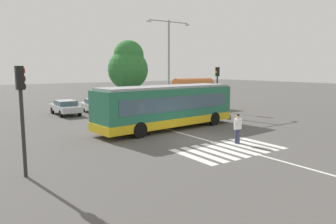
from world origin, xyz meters
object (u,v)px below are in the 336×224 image
object	(u,v)px
parked_car_black	(118,103)
parked_car_champagne	(142,102)
pedestrian_crossing_street	(238,127)
twin_arm_street_lamp	(169,55)
background_tree_right	(128,65)
parked_car_silver	(66,107)
traffic_light_far_corner	(217,82)
bus_stop_shelter	(193,86)
city_transit_bus	(167,107)
parked_car_white	(96,105)
traffic_light_near_corner	(21,103)

from	to	relation	value
parked_car_black	parked_car_champagne	size ratio (longest dim) A/B	0.99
pedestrian_crossing_street	twin_arm_street_lamp	distance (m)	15.77
parked_car_champagne	background_tree_right	size ratio (longest dim) A/B	0.58
pedestrian_crossing_street	background_tree_right	size ratio (longest dim) A/B	0.22
parked_car_black	parked_car_silver	bearing A→B (deg)	-177.20
twin_arm_street_lamp	background_tree_right	size ratio (longest dim) A/B	1.15
traffic_light_far_corner	bus_stop_shelter	world-z (taller)	traffic_light_far_corner
pedestrian_crossing_street	bus_stop_shelter	bearing A→B (deg)	59.90
background_tree_right	traffic_light_far_corner	bearing A→B (deg)	-77.37
city_transit_bus	parked_car_champagne	xyz separation A→B (m)	(4.15, 10.69, -0.82)
traffic_light_far_corner	city_transit_bus	bearing A→B (deg)	-152.83
parked_car_white	traffic_light_far_corner	bearing A→B (deg)	-29.90
pedestrian_crossing_street	bus_stop_shelter	distance (m)	16.11
city_transit_bus	parked_car_silver	bearing A→B (deg)	109.24
traffic_light_near_corner	traffic_light_far_corner	bearing A→B (deg)	26.65
parked_car_black	twin_arm_street_lamp	bearing A→B (deg)	-35.86
traffic_light_far_corner	twin_arm_street_lamp	xyz separation A→B (m)	(-3.40, 3.48, 2.63)
parked_car_black	city_transit_bus	bearing A→B (deg)	-98.20
parked_car_white	parked_car_champagne	world-z (taller)	same
traffic_light_near_corner	bus_stop_shelter	xyz separation A→B (m)	(19.04, 12.97, -0.51)
parked_car_black	twin_arm_street_lamp	size ratio (longest dim) A/B	0.50
pedestrian_crossing_street	parked_car_silver	distance (m)	17.58
parked_car_white	traffic_light_far_corner	distance (m)	12.07
traffic_light_near_corner	twin_arm_street_lamp	bearing A→B (deg)	39.49
parked_car_silver	traffic_light_far_corner	distance (m)	14.69
traffic_light_near_corner	twin_arm_street_lamp	distance (m)	21.04
pedestrian_crossing_street	traffic_light_near_corner	size ratio (longest dim) A/B	0.40
pedestrian_crossing_street	twin_arm_street_lamp	xyz separation A→B (m)	(5.11, 14.18, 4.63)
background_tree_right	city_transit_bus	bearing A→B (deg)	-109.38
twin_arm_street_lamp	traffic_light_far_corner	bearing A→B (deg)	-45.61
traffic_light_near_corner	traffic_light_far_corner	distance (m)	21.83
pedestrian_crossing_street	parked_car_silver	bearing A→B (deg)	105.12
pedestrian_crossing_street	traffic_light_far_corner	size ratio (longest dim) A/B	0.39
parked_car_champagne	parked_car_white	bearing A→B (deg)	-179.76
city_transit_bus	parked_car_silver	xyz separation A→B (m)	(-3.85, 11.02, -0.82)
pedestrian_crossing_street	parked_car_white	size ratio (longest dim) A/B	0.38
parked_car_black	parked_car_champagne	distance (m)	2.59
city_transit_bus	background_tree_right	xyz separation A→B (m)	(6.31, 17.92, 3.06)
parked_car_champagne	parked_car_silver	bearing A→B (deg)	177.66
city_transit_bus	bus_stop_shelter	bearing A→B (deg)	42.06
bus_stop_shelter	twin_arm_street_lamp	size ratio (longest dim) A/B	0.52
city_transit_bus	background_tree_right	bearing A→B (deg)	70.62
traffic_light_near_corner	background_tree_right	bearing A→B (deg)	54.20
parked_car_black	traffic_light_near_corner	xyz separation A→B (m)	(-11.88, -16.33, 2.17)
traffic_light_near_corner	background_tree_right	xyz separation A→B (m)	(16.56, 22.97, 1.72)
parked_car_white	background_tree_right	distance (m)	11.03
city_transit_bus	parked_car_white	world-z (taller)	city_transit_bus
city_transit_bus	traffic_light_near_corner	xyz separation A→B (m)	(-10.26, -5.04, 1.35)
parked_car_silver	twin_arm_street_lamp	size ratio (longest dim) A/B	0.50
parked_car_silver	bus_stop_shelter	world-z (taller)	bus_stop_shelter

